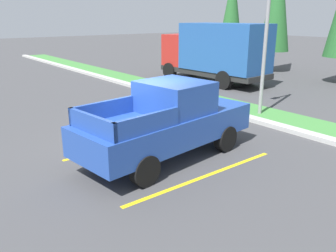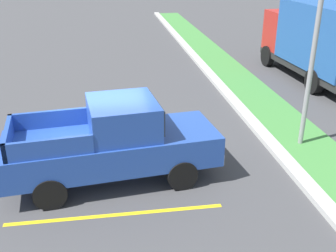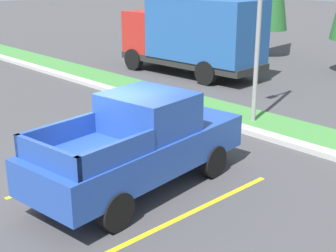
{
  "view_description": "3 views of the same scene",
  "coord_description": "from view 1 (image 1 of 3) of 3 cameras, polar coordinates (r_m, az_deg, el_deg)",
  "views": [
    {
      "loc": [
        8.05,
        -5.24,
        3.76
      ],
      "look_at": [
        1.6,
        -0.18,
        1.17
      ],
      "focal_mm": 37.06,
      "sensor_mm": 36.0,
      "label": 1
    },
    {
      "loc": [
        9.93,
        0.32,
        5.37
      ],
      "look_at": [
        0.99,
        1.68,
        1.4
      ],
      "focal_mm": 42.79,
      "sensor_mm": 36.0,
      "label": 2
    },
    {
      "loc": [
        8.3,
        -5.77,
        4.62
      ],
      "look_at": [
        0.23,
        1.82,
        0.92
      ],
      "focal_mm": 50.7,
      "sensor_mm": 36.0,
      "label": 3
    }
  ],
  "objects": [
    {
      "name": "traffic_cone",
      "position": [
        11.64,
        -12.19,
        -0.18
      ],
      "size": [
        0.36,
        0.36,
        0.6
      ],
      "color": "orange",
      "rests_on": "ground"
    },
    {
      "name": "cypress_tree_leftmost",
      "position": [
        28.45,
        10.45,
        18.34
      ],
      "size": [
        1.89,
        1.89,
        7.26
      ],
      "color": "brown",
      "rests_on": "ground"
    },
    {
      "name": "curb_strip",
      "position": [
        13.53,
        13.16,
        1.3
      ],
      "size": [
        56.0,
        0.4,
        0.15
      ],
      "primitive_type": "cube",
      "color": "#B2B2AD",
      "rests_on": "ground"
    },
    {
      "name": "grass_median",
      "position": [
        14.4,
        15.92,
        1.87
      ],
      "size": [
        56.0,
        1.8,
        0.06
      ],
      "primitive_type": "cube",
      "color": "#42843D",
      "rests_on": "ground"
    },
    {
      "name": "cypress_tree_left_inner",
      "position": [
        25.89,
        17.53,
        18.92
      ],
      "size": [
        2.08,
        2.08,
        7.99
      ],
      "color": "brown",
      "rests_on": "ground"
    },
    {
      "name": "parking_line_near",
      "position": [
        10.92,
        -5.21,
        -2.62
      ],
      "size": [
        0.12,
        4.8,
        0.01
      ],
      "primitive_type": "cube",
      "color": "yellow",
      "rests_on": "ground"
    },
    {
      "name": "street_light",
      "position": [
        13.73,
        15.66,
        17.17
      ],
      "size": [
        0.24,
        1.49,
        6.53
      ],
      "color": "gray",
      "rests_on": "ground"
    },
    {
      "name": "ground_plane",
      "position": [
        10.31,
        -4.75,
        -3.87
      ],
      "size": [
        120.0,
        120.0,
        0.0
      ],
      "primitive_type": "plane",
      "color": "#424244"
    },
    {
      "name": "parking_line_far",
      "position": [
        8.68,
        6.18,
        -8.19
      ],
      "size": [
        0.12,
        4.8,
        0.01
      ],
      "primitive_type": "cube",
      "color": "yellow",
      "rests_on": "ground"
    },
    {
      "name": "pickup_truck_main",
      "position": [
        9.42,
        0.02,
        0.8
      ],
      "size": [
        2.49,
        5.41,
        2.1
      ],
      "color": "black",
      "rests_on": "ground"
    },
    {
      "name": "cargo_truck_distant",
      "position": [
        20.72,
        7.79,
        12.12
      ],
      "size": [
        6.92,
        2.8,
        3.4
      ],
      "color": "black",
      "rests_on": "ground"
    }
  ]
}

